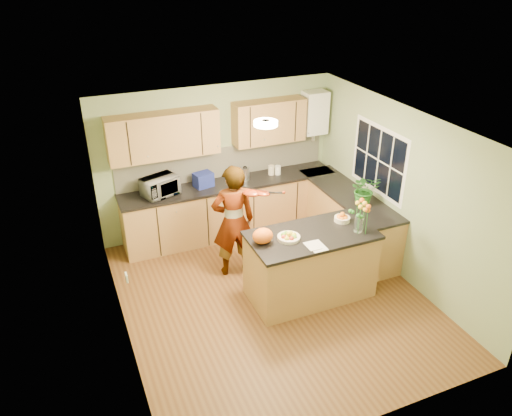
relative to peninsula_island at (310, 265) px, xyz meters
name	(u,v)px	position (x,y,z in m)	size (l,w,h in m)	color
floor	(273,298)	(-0.52, 0.10, -0.49)	(4.50, 4.50, 0.00)	brown
ceiling	(276,127)	(-0.52, 0.10, 2.01)	(4.00, 4.50, 0.02)	silver
wall_back	(218,160)	(-0.52, 2.35, 0.76)	(4.00, 0.02, 2.50)	#98A979
wall_front	(376,330)	(-0.52, -2.15, 0.76)	(4.00, 0.02, 2.50)	#98A979
wall_left	(117,253)	(-2.52, 0.10, 0.76)	(0.02, 4.50, 2.50)	#98A979
wall_right	(401,194)	(1.48, 0.10, 0.76)	(0.02, 4.50, 2.50)	#98A979
back_counter	(231,208)	(-0.42, 2.05, -0.02)	(3.64, 0.62, 0.94)	#AA8244
right_counter	(347,219)	(1.18, 0.95, -0.02)	(0.62, 2.24, 0.94)	#AA8244
splashback	(224,162)	(-0.42, 2.34, 0.71)	(3.60, 0.02, 0.52)	beige
upper_cabinets	(209,129)	(-0.69, 2.18, 1.36)	(3.20, 0.34, 0.70)	#AA8244
boiler	(315,113)	(1.18, 2.19, 1.40)	(0.40, 0.30, 0.86)	white
window_right	(379,160)	(1.48, 0.70, 1.06)	(0.01, 1.30, 1.05)	white
light_switch	(127,277)	(-2.50, -0.50, 0.81)	(0.02, 0.09, 0.09)	white
ceiling_lamp	(266,123)	(-0.52, 0.40, 1.97)	(0.30, 0.30, 0.07)	#FFEABF
peninsula_island	(310,265)	(0.00, 0.00, 0.00)	(1.72, 0.88, 0.99)	#AA8244
fruit_dish	(289,236)	(-0.35, 0.00, 0.54)	(0.30, 0.30, 0.11)	beige
orange_bowl	(342,218)	(0.55, 0.15, 0.55)	(0.22, 0.22, 0.13)	beige
flower_vase	(360,209)	(0.60, -0.18, 0.83)	(0.27, 0.27, 0.50)	silver
orange_bag	(263,236)	(-0.70, 0.05, 0.59)	(0.27, 0.23, 0.21)	orange
papers	(317,246)	(-0.10, -0.30, 0.50)	(0.20, 0.28, 0.01)	silver
violinist	(233,221)	(-0.78, 0.93, 0.37)	(0.63, 0.42, 1.74)	#E8B88E
violin	(252,193)	(-0.58, 0.71, 0.89)	(0.60, 0.24, 0.12)	#4A1604
microwave	(160,186)	(-1.57, 2.04, 0.59)	(0.54, 0.36, 0.30)	white
blue_box	(203,180)	(-0.86, 2.09, 0.56)	(0.29, 0.21, 0.23)	navy
kettle	(245,173)	(-0.14, 2.08, 0.56)	(0.15, 0.15, 0.28)	silver
jar_cream	(271,170)	(0.35, 2.10, 0.53)	(0.10, 0.10, 0.16)	beige
jar_white	(278,170)	(0.46, 2.06, 0.52)	(0.10, 0.10, 0.15)	white
potted_plant	(365,189)	(1.18, 0.56, 0.68)	(0.43, 0.37, 0.47)	#296D24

